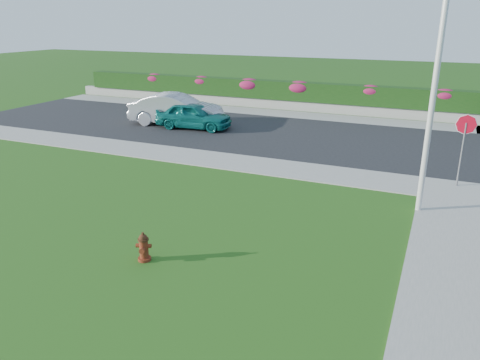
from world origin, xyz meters
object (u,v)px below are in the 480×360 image
at_px(fire_hydrant, 144,247).
at_px(sedan_teal, 194,116).
at_px(utility_pole, 434,94).
at_px(stop_sign, 465,134).
at_px(sedan_silver, 176,109).

height_order(fire_hydrant, sedan_teal, sedan_teal).
xyz_separation_m(utility_pole, stop_sign, (1.03, 2.72, -1.60)).
bearing_deg(sedan_teal, fire_hydrant, -160.78).
height_order(sedan_silver, utility_pole, utility_pole).
xyz_separation_m(fire_hydrant, sedan_silver, (-6.85, 12.88, 0.50)).
xyz_separation_m(fire_hydrant, stop_sign, (6.65, 8.42, 1.47)).
relative_size(fire_hydrant, utility_pole, 0.10).
bearing_deg(sedan_teal, stop_sign, -113.11).
bearing_deg(utility_pole, fire_hydrant, -134.58).
bearing_deg(stop_sign, utility_pole, -95.59).
bearing_deg(stop_sign, sedan_teal, 177.02).
bearing_deg(sedan_silver, utility_pole, -130.44).
height_order(fire_hydrant, stop_sign, stop_sign).
xyz_separation_m(sedan_silver, utility_pole, (12.47, -7.18, 2.58)).
bearing_deg(fire_hydrant, utility_pole, 26.97).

